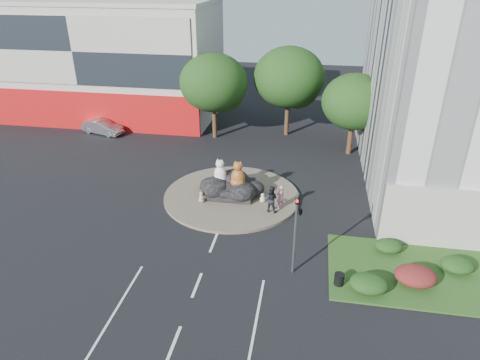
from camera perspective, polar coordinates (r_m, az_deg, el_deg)
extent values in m
plane|color=black|center=(23.78, -5.76, -13.78)|extent=(120.00, 120.00, 0.00)
cylinder|color=brown|center=(31.78, -1.12, -2.12)|extent=(10.00, 10.00, 0.20)
cube|color=beige|center=(51.88, -17.77, 14.96)|extent=(25.00, 12.00, 12.00)
cube|color=#B21011|center=(47.64, -20.28, 8.63)|extent=(25.00, 0.30, 4.00)
cube|color=#B2AD9E|center=(46.28, -21.50, 15.66)|extent=(24.00, 0.15, 6.50)
cube|color=beige|center=(51.13, -18.78, 21.74)|extent=(25.20, 12.20, 0.40)
cube|color=#2C4818|center=(26.32, 22.84, -11.40)|extent=(10.00, 6.00, 0.12)
cylinder|color=#382314|center=(42.65, -3.42, 8.07)|extent=(0.44, 0.44, 3.74)
ellipsoid|color=black|center=(41.65, -3.56, 12.85)|extent=(6.46, 6.46, 5.49)
sphere|color=black|center=(42.15, -2.29, 11.86)|extent=(4.25, 4.25, 4.25)
sphere|color=black|center=(41.67, -4.59, 11.98)|extent=(3.74, 3.74, 3.74)
cylinder|color=#382314|center=(43.54, 6.29, 8.50)|extent=(0.44, 0.44, 3.96)
ellipsoid|color=black|center=(42.52, 6.55, 13.47)|extent=(6.84, 6.84, 5.81)
sphere|color=black|center=(43.17, 7.62, 12.38)|extent=(4.50, 4.50, 4.50)
sphere|color=black|center=(42.41, 5.52, 12.61)|extent=(3.96, 3.96, 3.96)
cylinder|color=#382314|center=(39.97, 14.49, 5.64)|extent=(0.44, 0.44, 3.30)
ellipsoid|color=black|center=(38.98, 15.03, 10.07)|extent=(5.70, 5.70, 4.84)
sphere|color=black|center=(39.75, 16.01, 9.12)|extent=(3.75, 3.75, 3.75)
sphere|color=black|center=(38.78, 13.93, 9.30)|extent=(3.30, 3.30, 3.30)
ellipsoid|color=black|center=(23.85, 16.81, -13.08)|extent=(2.00, 1.60, 0.90)
ellipsoid|color=#4C1416|center=(25.09, 22.37, -11.74)|extent=(2.20, 1.76, 0.99)
ellipsoid|color=black|center=(27.01, 26.99, -10.06)|extent=(1.80, 1.44, 0.81)
ellipsoid|color=black|center=(27.18, 19.20, -8.29)|extent=(1.60, 1.28, 0.72)
cylinder|color=#595B60|center=(23.24, 7.34, -7.23)|extent=(0.14, 0.14, 5.00)
imported|color=black|center=(22.35, 7.59, -3.60)|extent=(0.21, 0.26, 1.30)
imported|color=black|center=(22.45, 8.07, -4.09)|extent=(0.26, 1.24, 0.50)
sphere|color=red|center=(21.97, 7.64, -2.82)|extent=(0.18, 0.18, 0.18)
cylinder|color=#595B60|center=(28.82, 24.28, 0.89)|extent=(0.18, 0.18, 8.00)
cylinder|color=#595B60|center=(27.24, 23.80, 8.66)|extent=(2.00, 0.12, 0.12)
cube|color=silver|center=(27.04, 21.70, 8.70)|extent=(0.50, 0.22, 0.12)
imported|color=#C07C91|center=(29.79, 5.41, -2.24)|extent=(0.74, 0.71, 1.71)
imported|color=black|center=(29.24, 4.15, -2.54)|extent=(1.04, 0.86, 1.93)
imported|color=#9A9CA1|center=(46.12, -17.85, 6.76)|extent=(4.65, 2.62, 1.45)
cylinder|color=black|center=(23.94, 13.08, -12.74)|extent=(0.61, 0.61, 0.66)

